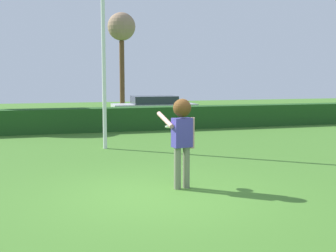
{
  "coord_description": "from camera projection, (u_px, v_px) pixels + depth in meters",
  "views": [
    {
      "loc": [
        -2.03,
        -7.68,
        2.24
      ],
      "look_at": [
        0.58,
        1.36,
        1.15
      ],
      "focal_mm": 46.1,
      "sensor_mm": 36.0,
      "label": 1
    }
  ],
  "objects": [
    {
      "name": "ground_plane",
      "position": [
        158.0,
        195.0,
        8.14
      ],
      "size": [
        60.0,
        60.0,
        0.0
      ],
      "primitive_type": "plane",
      "color": "#3F7127"
    },
    {
      "name": "person",
      "position": [
        182.0,
        131.0,
        8.52
      ],
      "size": [
        0.66,
        0.72,
        1.8
      ],
      "color": "#6F765A",
      "rests_on": "ground"
    },
    {
      "name": "frisbee",
      "position": [
        171.0,
        126.0,
        8.97
      ],
      "size": [
        0.26,
        0.26,
        0.1
      ],
      "color": "white"
    },
    {
      "name": "lamppost",
      "position": [
        103.0,
        23.0,
        12.99
      ],
      "size": [
        0.24,
        0.24,
        7.01
      ],
      "color": "silver",
      "rests_on": "ground"
    },
    {
      "name": "hedge_row",
      "position": [
        96.0,
        120.0,
        17.56
      ],
      "size": [
        23.97,
        0.9,
        0.96
      ],
      "primitive_type": "cube",
      "color": "#1F4A1B",
      "rests_on": "ground"
    },
    {
      "name": "parked_car_silver",
      "position": [
        154.0,
        107.0,
        21.9
      ],
      "size": [
        4.25,
        1.9,
        1.25
      ],
      "color": "#B7B7BC",
      "rests_on": "ground"
    },
    {
      "name": "maple_tree",
      "position": [
        122.0,
        31.0,
        23.6
      ],
      "size": [
        1.53,
        1.53,
        5.71
      ],
      "color": "brown",
      "rests_on": "ground"
    }
  ]
}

